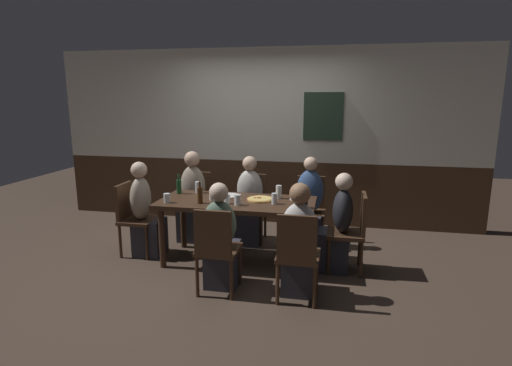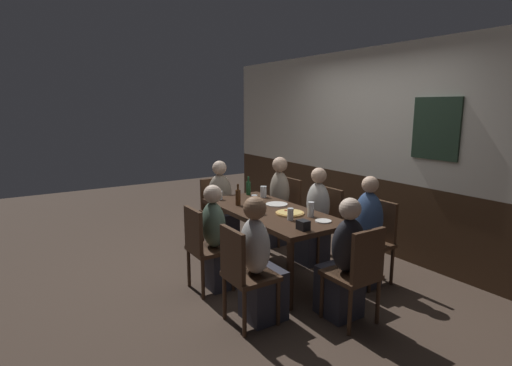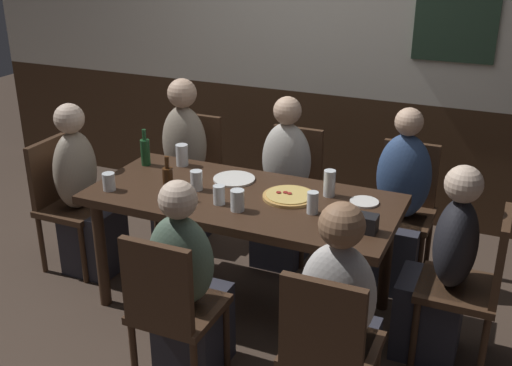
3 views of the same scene
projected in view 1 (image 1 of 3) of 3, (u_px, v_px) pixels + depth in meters
ground_plane at (237, 261)px, 4.80m from camera, size 12.00×12.00×0.00m
wall_back at (263, 137)px, 6.11m from camera, size 6.40×0.13×2.60m
dining_table at (237, 208)px, 4.67m from camera, size 1.78×0.80×0.74m
chair_head_east at (353, 228)px, 4.45m from camera, size 0.40×0.40×0.88m
chair_right_far at (310, 206)px, 5.33m from camera, size 0.40×0.40×0.88m
chair_right_near at (298, 252)px, 3.76m from camera, size 0.40×0.40×0.88m
chair_mid_near at (216, 246)px, 3.92m from camera, size 0.40×0.40×0.88m
chair_head_west at (133, 215)px, 4.95m from camera, size 0.40×0.40×0.88m
chair_mid_far at (252, 203)px, 5.48m from camera, size 0.40×0.40×0.88m
chair_left_far at (196, 200)px, 5.63m from camera, size 0.40×0.40×0.88m
person_head_east at (337, 230)px, 4.48m from camera, size 0.37×0.34×1.11m
person_right_far at (309, 210)px, 5.18m from camera, size 0.34×0.37×1.17m
person_right_near at (299, 248)px, 3.92m from camera, size 0.34×0.37×1.13m
person_mid_near at (221, 244)px, 4.08m from camera, size 0.34×0.37×1.10m
person_head_west at (145, 216)px, 4.92m from camera, size 0.37×0.34×1.15m
person_mid_far at (249, 207)px, 5.33m from camera, size 0.34×0.37×1.15m
person_left_far at (192, 202)px, 5.48m from camera, size 0.34×0.37×1.20m
pizza at (260, 199)px, 4.67m from camera, size 0.30×0.30×0.03m
pint_glass_stout at (279, 193)px, 4.74m from camera, size 0.07×0.07×0.15m
pint_glass_amber at (238, 201)px, 4.44m from camera, size 0.08×0.08×0.12m
pint_glass_pale at (198, 188)px, 5.02m from camera, size 0.08×0.08×0.14m
beer_glass_half at (167, 198)px, 4.55m from camera, size 0.07×0.07×0.10m
tumbler_water at (212, 196)px, 4.67m from camera, size 0.07×0.07×0.12m
beer_glass_tall at (274, 199)px, 4.49m from camera, size 0.06×0.06×0.12m
highball_clear at (227, 200)px, 4.51m from camera, size 0.07×0.07×0.11m
beer_bottle_green at (179, 186)px, 4.97m from camera, size 0.06×0.06×0.24m
beer_bottle_brown at (200, 195)px, 4.51m from camera, size 0.06×0.06×0.25m
plate_white_large at (229, 196)px, 4.86m from camera, size 0.26×0.26×0.01m
plate_white_small at (297, 199)px, 4.69m from camera, size 0.16×0.16×0.01m
condiment_caddy at (302, 204)px, 4.34m from camera, size 0.11×0.09×0.09m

